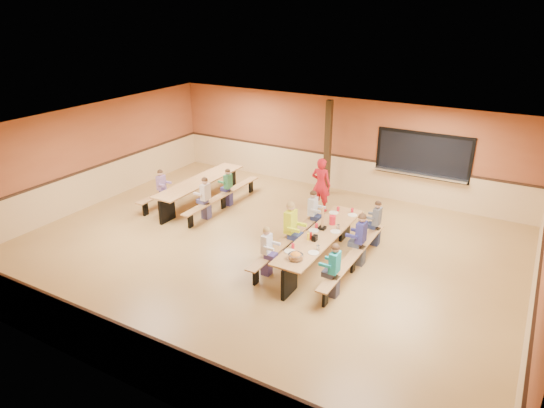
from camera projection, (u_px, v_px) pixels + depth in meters
The scene contains 23 objects.
ground at pixel (261, 250), 12.05m from camera, with size 12.00×12.00×0.00m, color olive.
room_envelope at pixel (261, 225), 11.79m from camera, with size 12.04×10.04×3.02m.
kitchen_pass_through at pixel (423, 157), 14.26m from camera, with size 2.78×0.28×1.38m.
structural_post at pixel (328, 148), 15.09m from camera, with size 0.18×0.18×3.00m, color black.
cafeteria_table_main at pixel (321, 243), 11.28m from camera, with size 1.91×3.70×0.74m.
cafeteria_table_second at pixel (201, 187), 14.71m from camera, with size 1.91×3.70×0.74m.
seated_child_white_left at pixel (267, 251), 10.77m from camera, with size 0.35×0.28×1.16m, color white, non-canonical shape.
seated_adult_yellow at pixel (290, 229), 11.64m from camera, with size 0.44×0.36×1.35m, color #E4F91F, non-canonical shape.
seated_child_grey_left at pixel (313, 213), 12.67m from camera, with size 0.37×0.30×1.22m, color silver, non-canonical shape.
seated_child_teal_right at pixel (334, 271), 9.96m from camera, with size 0.36×0.30×1.20m, color teal, non-canonical shape.
seated_child_navy_right at pixel (361, 240), 11.18m from camera, with size 0.40×0.33×1.27m, color navy, non-canonical shape.
seated_child_char_right at pixel (376, 223), 12.12m from camera, with size 0.35×0.29×1.18m, color #53575F, non-canonical shape.
seated_child_purple_sec at pixel (162, 189), 14.42m from camera, with size 0.34×0.28×1.16m, color #886394, non-canonical shape.
seated_child_green_sec at pixel (228, 187), 14.54m from camera, with size 0.34×0.28×1.14m, color #317345, non-canonical shape.
seated_child_tan_sec at pixel (206, 198), 13.63m from camera, with size 0.37×0.30×1.21m, color #C2AD9E, non-canonical shape.
standing_woman at pixel (321, 185), 14.09m from camera, with size 0.59×0.38×1.61m, color red.
punch_pitcher at pixel (332, 220), 11.68m from camera, with size 0.16×0.16×0.22m, color red.
chip_bowl at pixel (296, 256), 10.09m from camera, with size 0.32×0.32×0.15m, color orange, non-canonical shape.
napkin_dispenser at pixel (315, 238), 10.88m from camera, with size 0.10×0.14×0.13m, color black.
condiment_mustard at pixel (308, 237), 10.91m from camera, with size 0.06×0.06×0.17m, color yellow.
condiment_ketchup at pixel (311, 236), 10.95m from camera, with size 0.06×0.06×0.17m, color #B2140F.
table_paddle at pixel (322, 224), 11.42m from camera, with size 0.16×0.16×0.56m.
place_settings at pixel (321, 232), 11.18m from camera, with size 0.65×3.30×0.11m, color beige, non-canonical shape.
Camera 1 is at (5.54, -9.14, 5.69)m, focal length 32.00 mm.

